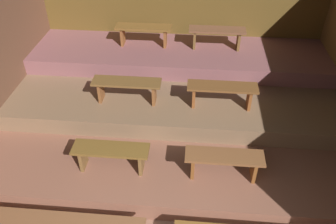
% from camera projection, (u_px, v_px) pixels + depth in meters
% --- Properties ---
extents(ground, '(6.76, 6.22, 0.08)m').
position_uv_depth(ground, '(171.00, 151.00, 6.02)').
color(ground, '#875E4A').
extents(wall_back, '(6.76, 0.06, 2.57)m').
position_uv_depth(wall_back, '(182.00, 18.00, 7.37)').
color(wall_back, brown).
rests_on(wall_back, ground).
extents(platform_lower, '(5.96, 4.16, 0.31)m').
position_uv_depth(platform_lower, '(174.00, 120.00, 6.39)').
color(platform_lower, brown).
rests_on(platform_lower, ground).
extents(platform_middle, '(5.96, 2.83, 0.31)m').
position_uv_depth(platform_middle, '(177.00, 87.00, 6.73)').
color(platform_middle, '#7F6146').
rests_on(platform_middle, platform_lower).
extents(platform_upper, '(5.96, 1.47, 0.31)m').
position_uv_depth(platform_upper, '(179.00, 56.00, 7.08)').
color(platform_upper, '#875356').
rests_on(platform_upper, platform_middle).
extents(bench_lower_left, '(1.12, 0.33, 0.41)m').
position_uv_depth(bench_lower_left, '(111.00, 153.00, 5.04)').
color(bench_lower_left, brown).
rests_on(bench_lower_left, platform_lower).
extents(bench_lower_right, '(1.12, 0.33, 0.41)m').
position_uv_depth(bench_lower_right, '(224.00, 160.00, 4.93)').
color(bench_lower_right, brown).
rests_on(bench_lower_right, platform_lower).
extents(bench_middle_left, '(1.18, 0.33, 0.41)m').
position_uv_depth(bench_middle_left, '(127.00, 86.00, 5.90)').
color(bench_middle_left, brown).
rests_on(bench_middle_left, platform_middle).
extents(bench_middle_right, '(1.18, 0.33, 0.41)m').
position_uv_depth(bench_middle_right, '(222.00, 91.00, 5.79)').
color(bench_middle_right, brown).
rests_on(bench_middle_right, platform_middle).
extents(bench_upper_left, '(1.12, 0.33, 0.41)m').
position_uv_depth(bench_upper_left, '(144.00, 31.00, 6.96)').
color(bench_upper_left, brown).
rests_on(bench_upper_left, platform_upper).
extents(bench_upper_right, '(1.12, 0.33, 0.41)m').
position_uv_depth(bench_upper_right, '(217.00, 34.00, 6.86)').
color(bench_upper_right, brown).
rests_on(bench_upper_right, platform_upper).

